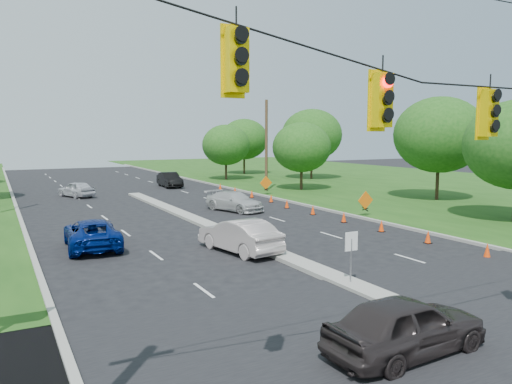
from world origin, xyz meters
TOP-DOWN VIEW (x-y plane):
  - ground at (0.00, 0.00)m, footprint 160.00×160.00m
  - cross_street at (0.00, 0.00)m, footprint 160.00×14.00m
  - curb_left at (-10.10, 30.00)m, footprint 0.25×110.00m
  - curb_right at (10.10, 30.00)m, footprint 0.25×110.00m
  - median at (0.00, 21.00)m, footprint 1.00×34.00m
  - median_sign at (0.00, 6.00)m, footprint 0.55×0.06m
  - utility_pole_far_right at (12.50, 35.00)m, footprint 0.28×0.28m
  - cone_1 at (8.21, 6.50)m, footprint 0.32×0.32m
  - cone_2 at (8.21, 10.00)m, footprint 0.32×0.32m
  - cone_3 at (8.21, 13.50)m, footprint 0.32×0.32m
  - cone_4 at (8.21, 17.00)m, footprint 0.32×0.32m
  - cone_5 at (8.21, 20.50)m, footprint 0.32×0.32m
  - cone_6 at (8.21, 24.00)m, footprint 0.32×0.32m
  - cone_7 at (8.81, 27.50)m, footprint 0.32×0.32m
  - cone_8 at (8.81, 31.00)m, footprint 0.32×0.32m
  - cone_9 at (8.81, 34.50)m, footprint 0.32×0.32m
  - cone_10 at (8.81, 38.00)m, footprint 0.32×0.32m
  - work_sign_1 at (10.80, 18.00)m, footprint 1.27×0.58m
  - work_sign_2 at (10.80, 32.00)m, footprint 1.27×0.58m
  - tree_8 at (22.00, 22.00)m, footprint 7.56×7.56m
  - tree_9 at (16.00, 34.00)m, footprint 5.88×5.88m
  - tree_10 at (24.00, 44.00)m, footprint 7.56×7.56m
  - tree_11 at (20.00, 55.00)m, footprint 6.72×6.72m
  - tree_12 at (14.00, 48.00)m, footprint 5.88×5.88m
  - black_sedan at (-2.42, 0.75)m, footprint 4.67×2.09m
  - white_sedan at (-1.25, 12.84)m, footprint 2.54×5.11m
  - blue_pickup at (-7.35, 16.97)m, footprint 2.77×5.40m
  - silver_car_far at (4.10, 24.69)m, footprint 3.49×5.29m
  - silver_car_oncoming at (-4.97, 38.80)m, footprint 3.12×4.48m
  - dark_car_receding at (5.17, 43.17)m, footprint 1.84×4.86m

SIDE VIEW (x-z plane):
  - ground at x=0.00m, z-range 0.00..0.00m
  - cross_street at x=0.00m, z-range -0.01..0.01m
  - curb_left at x=-10.10m, z-range -0.08..0.08m
  - curb_right at x=10.10m, z-range -0.08..0.08m
  - median at x=0.00m, z-range -0.09..0.09m
  - cone_1 at x=8.21m, z-range 0.00..0.70m
  - cone_2 at x=8.21m, z-range 0.00..0.70m
  - cone_3 at x=8.21m, z-range 0.00..0.70m
  - cone_4 at x=8.21m, z-range 0.00..0.70m
  - cone_5 at x=8.21m, z-range 0.00..0.70m
  - cone_6 at x=8.21m, z-range 0.00..0.70m
  - cone_7 at x=8.81m, z-range 0.00..0.70m
  - cone_8 at x=8.81m, z-range 0.00..0.70m
  - cone_9 at x=8.81m, z-range 0.00..0.70m
  - cone_10 at x=8.81m, z-range 0.00..0.70m
  - silver_car_oncoming at x=-4.97m, z-range 0.00..1.42m
  - silver_car_far at x=4.10m, z-range 0.00..1.42m
  - blue_pickup at x=-7.35m, z-range 0.00..1.46m
  - black_sedan at x=-2.42m, z-range 0.00..1.56m
  - dark_car_receding at x=5.17m, z-range 0.00..1.59m
  - white_sedan at x=-1.25m, z-range 0.00..1.61m
  - work_sign_1 at x=10.80m, z-range 0.41..1.78m
  - work_sign_2 at x=10.80m, z-range 0.41..1.78m
  - median_sign at x=0.00m, z-range 0.44..2.49m
  - tree_9 at x=16.00m, z-range 0.91..7.77m
  - tree_12 at x=14.00m, z-range 0.91..7.77m
  - utility_pole_far_right at x=12.50m, z-range 0.00..9.00m
  - tree_11 at x=20.00m, z-range 1.04..8.88m
  - tree_8 at x=22.00m, z-range 1.17..9.99m
  - tree_10 at x=24.00m, z-range 1.17..9.99m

